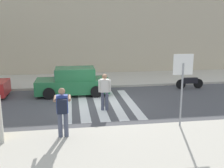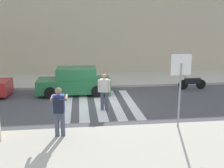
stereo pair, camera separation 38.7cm
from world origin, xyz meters
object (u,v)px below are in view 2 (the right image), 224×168
Objects in this scene: photographer_with_backpack at (59,108)px; pedestrian_crossing at (104,90)px; motorcycle at (192,83)px; parked_car_green at (75,82)px; stop_sign at (181,75)px.

photographer_with_backpack reaches higher than pedestrian_crossing.
parked_car_green is at bearing -177.62° from motorcycle.
parked_car_green is (-3.96, 5.82, -1.41)m from stop_sign.
motorcycle is (3.25, 6.12, -1.72)m from stop_sign.
pedestrian_crossing is (1.83, 3.10, -0.19)m from photographer_with_backpack.
photographer_with_backpack reaches higher than motorcycle.
photographer_with_backpack is 1.00× the size of pedestrian_crossing.
pedestrian_crossing reaches higher than parked_car_green.
stop_sign reaches higher than motorcycle.
pedestrian_crossing is at bearing 133.59° from stop_sign.
stop_sign is 0.67× the size of parked_car_green.
stop_sign is 7.14m from motorcycle.
pedestrian_crossing is at bearing 59.48° from photographer_with_backpack.
motorcycle is (7.22, 0.30, -0.31)m from parked_car_green.
stop_sign is 1.55× the size of motorcycle.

